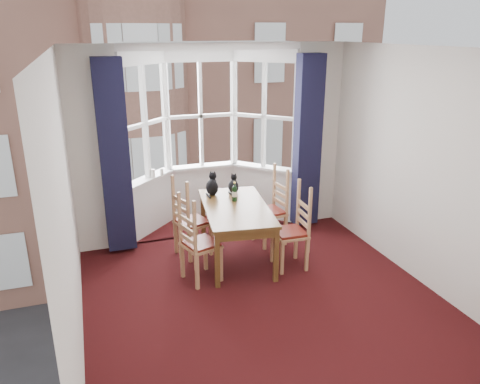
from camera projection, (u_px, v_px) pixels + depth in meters
name	position (u px, v px, depth m)	size (l,w,h in m)	color
floor	(271.00, 309.00, 5.24)	(4.50, 4.50, 0.00)	black
ceiling	(277.00, 49.00, 4.31)	(4.50, 4.50, 0.00)	white
wall_left	(66.00, 215.00, 4.17)	(4.50, 4.50, 0.00)	silver
wall_right	(434.00, 173.00, 5.38)	(4.50, 4.50, 0.00)	silver
wall_near	(420.00, 310.00, 2.76)	(4.00, 4.00, 0.00)	silver
wall_back_pier_left	(96.00, 153.00, 6.29)	(0.70, 0.12, 2.80)	silver
wall_back_pier_right	(316.00, 136.00, 7.29)	(0.70, 0.12, 2.80)	silver
bay_window	(205.00, 136.00, 7.24)	(2.76, 0.94, 2.80)	white
curtain_left	(115.00, 158.00, 6.21)	(0.38, 0.22, 2.60)	#171633
curtain_right	(307.00, 142.00, 7.07)	(0.38, 0.22, 2.60)	#171633
dining_table	(236.00, 212.00, 6.22)	(1.03, 1.64, 0.75)	brown
chair_left_near	(194.00, 247.00, 5.68)	(0.50, 0.52, 0.92)	tan
chair_left_far	(187.00, 224.00, 6.33)	(0.52, 0.53, 0.92)	tan
chair_right_near	(296.00, 233.00, 6.07)	(0.42, 0.44, 0.92)	tan
chair_right_far	(275.00, 211.00, 6.78)	(0.45, 0.47, 0.92)	tan
cat_left	(212.00, 186.00, 6.59)	(0.25, 0.28, 0.34)	black
cat_right	(233.00, 186.00, 6.67)	(0.21, 0.24, 0.28)	black
wine_bottle	(235.00, 193.00, 6.34)	(0.07, 0.07, 0.27)	black
candle_tall	(153.00, 173.00, 6.99)	(0.06, 0.06, 0.12)	white
candle_short	(162.00, 172.00, 7.06)	(0.06, 0.06, 0.11)	white
street	(110.00, 152.00, 36.04)	(80.00, 80.00, 0.00)	#333335
tenement_building	(127.00, 68.00, 17.23)	(18.40, 7.80, 15.20)	#905C4A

